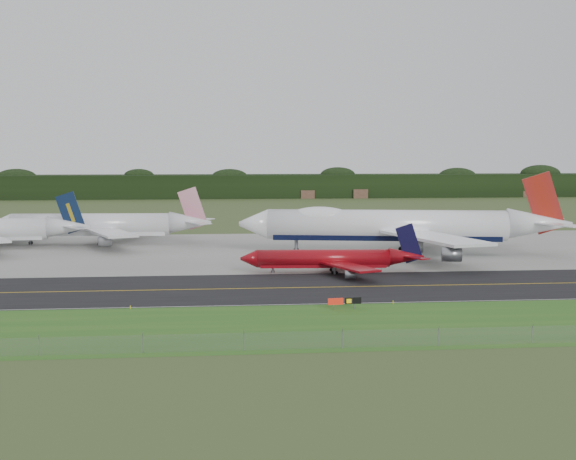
# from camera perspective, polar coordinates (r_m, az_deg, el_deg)

# --- Properties ---
(ground) EXTENTS (600.00, 600.00, 0.00)m
(ground) POSITION_cam_1_polar(r_m,az_deg,el_deg) (146.38, 3.04, -3.81)
(ground) COLOR #384620
(ground) RESTS_ON ground
(grass_verge) EXTENTS (400.00, 30.00, 0.01)m
(grass_verge) POSITION_cam_1_polar(r_m,az_deg,el_deg) (112.53, 5.79, -6.69)
(grass_verge) COLOR #28601C
(grass_verge) RESTS_ON ground
(taxiway) EXTENTS (400.00, 32.00, 0.02)m
(taxiway) POSITION_cam_1_polar(r_m,az_deg,el_deg) (142.48, 3.29, -4.07)
(taxiway) COLOR black
(taxiway) RESTS_ON ground
(apron) EXTENTS (400.00, 78.00, 0.01)m
(apron) POSITION_cam_1_polar(r_m,az_deg,el_deg) (196.43, 0.77, -1.39)
(apron) COLOR gray
(apron) RESTS_ON ground
(taxiway_centreline) EXTENTS (400.00, 0.40, 0.00)m
(taxiway_centreline) POSITION_cam_1_polar(r_m,az_deg,el_deg) (142.48, 3.29, -4.06)
(taxiway_centreline) COLOR gold
(taxiway_centreline) RESTS_ON taxiway
(taxiway_edge_line) EXTENTS (400.00, 0.25, 0.00)m
(taxiway_edge_line) POSITION_cam_1_polar(r_m,az_deg,el_deg) (127.44, 4.39, -5.22)
(taxiway_edge_line) COLOR silver
(taxiway_edge_line) RESTS_ON taxiway
(perimeter_fence) EXTENTS (320.00, 0.10, 320.00)m
(perimeter_fence) POSITION_cam_1_polar(r_m,az_deg,el_deg) (99.91, 7.30, -7.64)
(perimeter_fence) COLOR slate
(perimeter_fence) RESTS_ON ground
(horizon_treeline) EXTENTS (700.00, 25.00, 12.00)m
(horizon_treeline) POSITION_cam_1_polar(r_m,az_deg,el_deg) (417.46, -2.72, 3.06)
(horizon_treeline) COLOR black
(horizon_treeline) RESTS_ON ground
(jet_ba_747) EXTENTS (77.19, 63.13, 19.47)m
(jet_ba_747) POSITION_cam_1_polar(r_m,az_deg,el_deg) (188.93, 7.85, 0.30)
(jet_ba_747) COLOR white
(jet_ba_747) RESTS_ON ground
(jet_red_737) EXTENTS (36.52, 29.73, 9.86)m
(jet_red_737) POSITION_cam_1_polar(r_m,az_deg,el_deg) (158.73, 3.25, -2.08)
(jet_red_737) COLOR maroon
(jet_red_737) RESTS_ON ground
(jet_star_tail) EXTENTS (56.56, 47.30, 14.92)m
(jet_star_tail) POSITION_cam_1_polar(r_m,az_deg,el_deg) (212.01, -13.06, 0.33)
(jet_star_tail) COLOR silver
(jet_star_tail) RESTS_ON ground
(taxiway_sign) EXTENTS (5.22, 0.81, 1.74)m
(taxiway_sign) POSITION_cam_1_polar(r_m,az_deg,el_deg) (122.60, 4.04, -5.08)
(taxiway_sign) COLOR slate
(taxiway_sign) RESTS_ON ground
(edge_marker_left) EXTENTS (0.16, 0.16, 0.50)m
(edge_marker_left) POSITION_cam_1_polar(r_m,az_deg,el_deg) (125.02, -11.14, -5.42)
(edge_marker_left) COLOR yellow
(edge_marker_left) RESTS_ON ground
(edge_marker_center) EXTENTS (0.16, 0.16, 0.50)m
(edge_marker_center) POSITION_cam_1_polar(r_m,az_deg,el_deg) (127.81, 7.49, -5.12)
(edge_marker_center) COLOR yellow
(edge_marker_center) RESTS_ON ground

